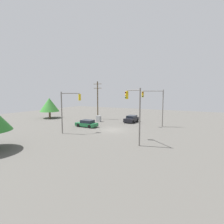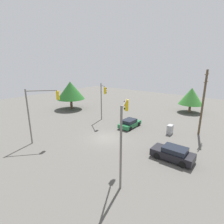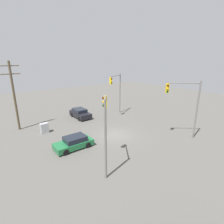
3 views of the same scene
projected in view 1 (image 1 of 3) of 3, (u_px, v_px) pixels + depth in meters
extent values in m
plane|color=#54514C|center=(113.00, 130.00, 30.01)|extent=(80.00, 80.00, 0.00)
cube|color=black|center=(131.00, 120.00, 37.88)|extent=(1.93, 4.30, 0.77)
cube|color=black|center=(132.00, 117.00, 38.00)|extent=(1.70, 2.37, 0.50)
cylinder|color=black|center=(133.00, 122.00, 36.31)|extent=(0.22, 0.68, 0.68)
cylinder|color=black|center=(125.00, 121.00, 37.18)|extent=(0.22, 0.68, 0.68)
cylinder|color=black|center=(137.00, 120.00, 38.64)|extent=(0.22, 0.68, 0.68)
cylinder|color=black|center=(130.00, 119.00, 39.51)|extent=(0.22, 0.68, 0.68)
cube|color=#1E6638|center=(87.00, 124.00, 32.76)|extent=(4.08, 1.87, 0.60)
cube|color=black|center=(87.00, 121.00, 32.60)|extent=(2.24, 1.64, 0.53)
cylinder|color=black|center=(78.00, 125.00, 32.60)|extent=(0.62, 0.22, 0.62)
cylinder|color=black|center=(84.00, 124.00, 34.15)|extent=(0.62, 0.22, 0.62)
cylinder|color=black|center=(89.00, 127.00, 31.40)|extent=(0.62, 0.22, 0.62)
cylinder|color=black|center=(95.00, 125.00, 32.95)|extent=(0.62, 0.22, 0.62)
cylinder|color=slate|center=(62.00, 113.00, 27.13)|extent=(0.18, 0.18, 6.53)
cylinder|color=slate|center=(71.00, 93.00, 27.42)|extent=(1.78, 2.41, 0.12)
cube|color=gold|center=(80.00, 97.00, 28.11)|extent=(0.43, 0.44, 1.05)
sphere|color=#360503|center=(79.00, 95.00, 28.22)|extent=(0.22, 0.22, 0.22)
sphere|color=orange|center=(79.00, 97.00, 28.26)|extent=(0.22, 0.22, 0.22)
sphere|color=black|center=(79.00, 99.00, 28.30)|extent=(0.22, 0.22, 0.22)
cylinder|color=slate|center=(163.00, 108.00, 32.76)|extent=(0.18, 0.18, 6.94)
cylinder|color=slate|center=(153.00, 91.00, 32.42)|extent=(3.43, 1.89, 0.12)
cube|color=gold|center=(143.00, 94.00, 32.51)|extent=(0.43, 0.41, 1.05)
sphere|color=#360503|center=(143.00, 93.00, 32.30)|extent=(0.22, 0.22, 0.22)
sphere|color=orange|center=(143.00, 94.00, 32.34)|extent=(0.22, 0.22, 0.22)
sphere|color=black|center=(143.00, 96.00, 32.38)|extent=(0.22, 0.22, 0.22)
cylinder|color=slate|center=(140.00, 117.00, 20.70)|extent=(0.18, 0.18, 6.94)
cylinder|color=slate|center=(133.00, 90.00, 22.03)|extent=(2.80, 2.47, 0.12)
cube|color=gold|center=(127.00, 95.00, 23.79)|extent=(0.44, 0.43, 1.05)
sphere|color=#360503|center=(126.00, 93.00, 23.69)|extent=(0.22, 0.22, 0.22)
sphere|color=orange|center=(126.00, 95.00, 23.73)|extent=(0.22, 0.22, 0.22)
sphere|color=black|center=(126.00, 98.00, 23.76)|extent=(0.22, 0.22, 0.22)
cylinder|color=brown|center=(98.00, 100.00, 42.18)|extent=(0.28, 0.28, 9.06)
cylinder|color=brown|center=(97.00, 84.00, 41.75)|extent=(2.20, 0.12, 0.12)
cylinder|color=brown|center=(98.00, 88.00, 41.86)|extent=(2.20, 0.12, 0.12)
cube|color=#9EA0A3|center=(99.00, 119.00, 38.59)|extent=(0.96, 0.65, 1.32)
cylinder|color=brown|center=(50.00, 115.00, 44.20)|extent=(0.48, 0.48, 1.66)
cone|color=#337A2D|center=(49.00, 105.00, 43.92)|extent=(4.78, 4.78, 3.42)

